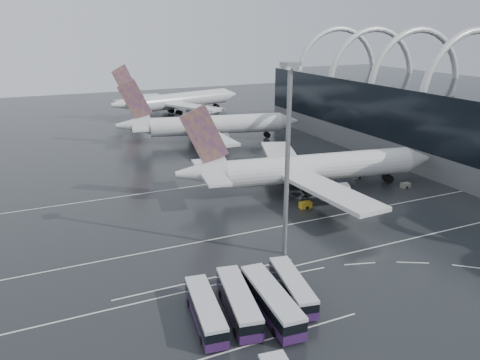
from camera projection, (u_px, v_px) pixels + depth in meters
name	position (u px, v px, depth m)	size (l,w,h in m)	color
ground	(343.00, 248.00, 77.74)	(420.00, 420.00, 0.00)	black
lane_marking_near	(351.00, 253.00, 76.01)	(120.00, 0.25, 0.01)	silver
lane_marking_mid	(305.00, 222.00, 88.11)	(120.00, 0.25, 0.01)	silver
lane_marking_far	(243.00, 179.00, 112.30)	(120.00, 0.25, 0.01)	silver
bus_bay_line_south	(257.00, 343.00, 54.50)	(28.00, 0.25, 0.01)	silver
bus_bay_line_north	(208.00, 279.00, 68.33)	(28.00, 0.25, 0.01)	silver
airliner_main	(307.00, 169.00, 102.77)	(60.25, 52.30, 20.42)	silver
airliner_gate_b	(207.00, 126.00, 147.20)	(57.83, 51.20, 20.16)	silver
airliner_gate_c	(177.00, 101.00, 192.59)	(59.15, 53.75, 21.30)	silver
bus_row_near_a	(205.00, 310.00, 57.82)	(4.53, 12.84, 3.10)	#311645
bus_row_near_b	(238.00, 301.00, 59.47)	(5.33, 13.65, 3.28)	#311645
bus_row_near_c	(271.00, 301.00, 59.51)	(4.23, 14.19, 3.44)	#311645
bus_row_near_d	(292.00, 287.00, 63.08)	(5.01, 12.63, 3.04)	#311645
floodlight_mast	(288.00, 139.00, 69.77)	(2.32, 2.32, 30.22)	gray
gse_cart_belly_a	(347.00, 193.00, 101.24)	(2.04, 1.20, 1.11)	gold
gse_cart_belly_b	(358.00, 175.00, 112.86)	(2.48, 1.46, 1.35)	slate
gse_cart_belly_c	(306.00, 205.00, 94.47)	(2.39, 1.41, 1.30)	gold
gse_cart_belly_d	(405.00, 185.00, 106.22)	(2.11, 1.25, 1.15)	slate
gse_cart_belly_e	(291.00, 174.00, 114.03)	(2.32, 1.37, 1.27)	gold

